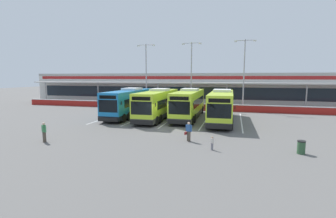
# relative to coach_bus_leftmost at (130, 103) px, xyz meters

# --- Properties ---
(ground_plane) EXTENTS (200.00, 200.00, 0.00)m
(ground_plane) POSITION_rel_coach_bus_leftmost_xyz_m (6.14, -6.33, -1.79)
(ground_plane) COLOR #605E5B
(terminal_building) EXTENTS (70.00, 13.00, 6.00)m
(terminal_building) POSITION_rel_coach_bus_leftmost_xyz_m (6.14, 20.58, 1.23)
(terminal_building) COLOR silver
(terminal_building) RESTS_ON ground
(red_barrier_wall) EXTENTS (60.00, 0.40, 1.10)m
(red_barrier_wall) POSITION_rel_coach_bus_leftmost_xyz_m (6.14, 8.17, -1.23)
(red_barrier_wall) COLOR maroon
(red_barrier_wall) RESTS_ON ground
(coach_bus_leftmost) EXTENTS (2.99, 12.18, 3.78)m
(coach_bus_leftmost) POSITION_rel_coach_bus_leftmost_xyz_m (0.00, 0.00, 0.00)
(coach_bus_leftmost) COLOR #1972B7
(coach_bus_leftmost) RESTS_ON ground
(coach_bus_left_centre) EXTENTS (2.99, 12.18, 3.78)m
(coach_bus_left_centre) POSITION_rel_coach_bus_leftmost_xyz_m (4.24, -0.73, 0.00)
(coach_bus_left_centre) COLOR #B7DB2D
(coach_bus_left_centre) RESTS_ON ground
(coach_bus_centre) EXTENTS (2.99, 12.18, 3.78)m
(coach_bus_centre) POSITION_rel_coach_bus_leftmost_xyz_m (8.00, 0.50, 0.00)
(coach_bus_centre) COLOR #B7DB2D
(coach_bus_centre) RESTS_ON ground
(coach_bus_right_centre) EXTENTS (2.99, 12.18, 3.78)m
(coach_bus_right_centre) POSITION_rel_coach_bus_leftmost_xyz_m (12.20, -0.88, 0.00)
(coach_bus_right_centre) COLOR #B7DB2D
(coach_bus_right_centre) RESTS_ON ground
(bay_stripe_far_west) EXTENTS (0.14, 13.00, 0.01)m
(bay_stripe_far_west) POSITION_rel_coach_bus_leftmost_xyz_m (-2.26, -0.33, -1.78)
(bay_stripe_far_west) COLOR silver
(bay_stripe_far_west) RESTS_ON ground
(bay_stripe_west) EXTENTS (0.14, 13.00, 0.01)m
(bay_stripe_west) POSITION_rel_coach_bus_leftmost_xyz_m (1.94, -0.33, -1.78)
(bay_stripe_west) COLOR silver
(bay_stripe_west) RESTS_ON ground
(bay_stripe_mid_west) EXTENTS (0.14, 13.00, 0.01)m
(bay_stripe_mid_west) POSITION_rel_coach_bus_leftmost_xyz_m (6.14, -0.33, -1.78)
(bay_stripe_mid_west) COLOR silver
(bay_stripe_mid_west) RESTS_ON ground
(bay_stripe_centre) EXTENTS (0.14, 13.00, 0.01)m
(bay_stripe_centre) POSITION_rel_coach_bus_leftmost_xyz_m (10.34, -0.33, -1.78)
(bay_stripe_centre) COLOR silver
(bay_stripe_centre) RESTS_ON ground
(bay_stripe_mid_east) EXTENTS (0.14, 13.00, 0.01)m
(bay_stripe_mid_east) POSITION_rel_coach_bus_leftmost_xyz_m (14.54, -0.33, -1.78)
(bay_stripe_mid_east) COLOR silver
(bay_stripe_mid_east) RESTS_ON ground
(pedestrian_with_handbag) EXTENTS (0.64, 0.43, 1.62)m
(pedestrian_with_handbag) POSITION_rel_coach_bus_leftmost_xyz_m (10.09, -10.95, -0.93)
(pedestrian_with_handbag) COLOR #4C4238
(pedestrian_with_handbag) RESTS_ON ground
(pedestrian_in_dark_coat) EXTENTS (0.53, 0.39, 1.62)m
(pedestrian_in_dark_coat) POSITION_rel_coach_bus_leftmost_xyz_m (-1.23, -14.25, -0.91)
(pedestrian_in_dark_coat) COLOR #4C4238
(pedestrian_in_dark_coat) RESTS_ON ground
(pedestrian_child) EXTENTS (0.30, 0.26, 1.00)m
(pedestrian_child) POSITION_rel_coach_bus_leftmost_xyz_m (12.19, -12.96, -1.24)
(pedestrian_child) COLOR slate
(pedestrian_child) RESTS_ON ground
(lamp_post_west) EXTENTS (3.24, 0.28, 11.00)m
(lamp_post_west) POSITION_rel_coach_bus_leftmost_xyz_m (-1.62, 11.10, 4.50)
(lamp_post_west) COLOR #9E9EA3
(lamp_post_west) RESTS_ON ground
(lamp_post_centre) EXTENTS (3.24, 0.28, 11.00)m
(lamp_post_centre) POSITION_rel_coach_bus_leftmost_xyz_m (6.52, 10.88, 4.50)
(lamp_post_centre) COLOR #9E9EA3
(lamp_post_centre) RESTS_ON ground
(lamp_post_east) EXTENTS (3.24, 0.28, 11.00)m
(lamp_post_east) POSITION_rel_coach_bus_leftmost_xyz_m (14.97, 9.95, 4.50)
(lamp_post_east) COLOR #9E9EA3
(lamp_post_east) RESTS_ON ground
(litter_bin) EXTENTS (0.54, 0.54, 0.93)m
(litter_bin) POSITION_rel_coach_bus_leftmost_xyz_m (18.20, -12.26, -1.32)
(litter_bin) COLOR #2D5133
(litter_bin) RESTS_ON ground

